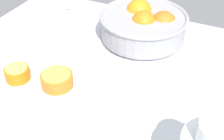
% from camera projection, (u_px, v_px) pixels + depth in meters
% --- Properties ---
extents(ground_plane, '(1.11, 0.93, 0.03)m').
position_uv_depth(ground_plane, '(115.00, 100.00, 0.78)').
color(ground_plane, silver).
extents(fruit_bowl, '(0.28, 0.28, 0.11)m').
position_uv_depth(fruit_bowl, '(144.00, 25.00, 0.95)').
color(fruit_bowl, '#99999E').
rests_on(fruit_bowl, ground_plane).
extents(cutting_board, '(0.36, 0.27, 0.02)m').
position_uv_depth(cutting_board, '(50.00, 76.00, 0.82)').
color(cutting_board, beige).
rests_on(cutting_board, ground_plane).
extents(orange_half_0, '(0.08, 0.08, 0.04)m').
position_uv_depth(orange_half_0, '(57.00, 80.00, 0.76)').
color(orange_half_0, orange).
rests_on(orange_half_0, cutting_board).
extents(orange_half_1, '(0.06, 0.06, 0.04)m').
position_uv_depth(orange_half_1, '(17.00, 73.00, 0.79)').
color(orange_half_1, orange).
rests_on(orange_half_1, cutting_board).
extents(spoon, '(0.13, 0.13, 0.01)m').
position_uv_depth(spoon, '(65.00, 3.00, 1.18)').
color(spoon, silver).
rests_on(spoon, ground_plane).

